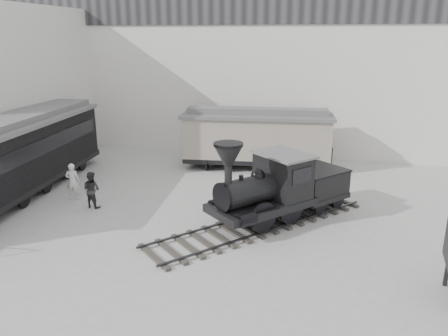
% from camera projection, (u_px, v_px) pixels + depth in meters
% --- Properties ---
extents(ground, '(90.00, 90.00, 0.00)m').
position_uv_depth(ground, '(191.00, 255.00, 15.31)').
color(ground, '#9E9E9B').
extents(north_wall, '(34.00, 2.51, 11.00)m').
position_uv_depth(north_wall, '(257.00, 66.00, 27.68)').
color(north_wall, silver).
rests_on(north_wall, ground).
extents(west_pavilion, '(7.00, 12.11, 9.00)m').
position_uv_depth(west_pavilion, '(7.00, 86.00, 26.34)').
color(west_pavilion, silver).
rests_on(west_pavilion, ground).
extents(locomotive, '(8.42, 8.95, 3.57)m').
position_uv_depth(locomotive, '(276.00, 191.00, 17.80)').
color(locomotive, black).
rests_on(locomotive, ground).
extents(boxcar, '(8.73, 3.46, 3.49)m').
position_uv_depth(boxcar, '(257.00, 137.00, 24.97)').
color(boxcar, black).
rests_on(boxcar, ground).
extents(passenger_coach, '(3.73, 13.41, 3.55)m').
position_uv_depth(passenger_coach, '(16.00, 156.00, 20.51)').
color(passenger_coach, black).
rests_on(passenger_coach, ground).
extents(visitor_a, '(0.74, 0.60, 1.76)m').
position_uv_depth(visitor_a, '(73.00, 181.00, 20.32)').
color(visitor_a, silver).
rests_on(visitor_a, ground).
extents(visitor_b, '(0.91, 0.77, 1.66)m').
position_uv_depth(visitor_b, '(92.00, 190.00, 19.40)').
color(visitor_b, '#29292A').
rests_on(visitor_b, ground).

